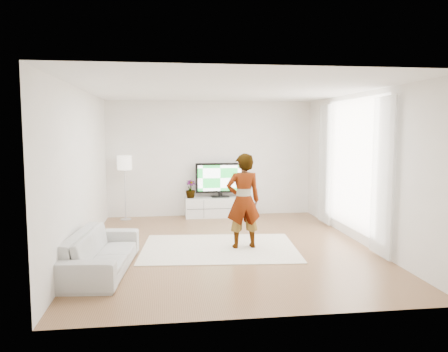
{
  "coord_description": "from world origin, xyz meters",
  "views": [
    {
      "loc": [
        -1.07,
        -7.63,
        2.12
      ],
      "look_at": [
        -0.01,
        0.4,
        1.25
      ],
      "focal_mm": 35.0,
      "sensor_mm": 36.0,
      "label": 1
    }
  ],
  "objects": [
    {
      "name": "floor",
      "position": [
        0.0,
        0.0,
        0.0
      ],
      "size": [
        6.0,
        6.0,
        0.0
      ],
      "primitive_type": "plane",
      "color": "olive",
      "rests_on": "ground"
    },
    {
      "name": "ceiling",
      "position": [
        0.0,
        0.0,
        2.8
      ],
      "size": [
        6.0,
        6.0,
        0.0
      ],
      "primitive_type": "plane",
      "color": "white",
      "rests_on": "wall_back"
    },
    {
      "name": "wall_left",
      "position": [
        -2.5,
        0.0,
        1.4
      ],
      "size": [
        0.02,
        6.0,
        2.8
      ],
      "primitive_type": "cube",
      "color": "white",
      "rests_on": "floor"
    },
    {
      "name": "wall_right",
      "position": [
        2.5,
        0.0,
        1.4
      ],
      "size": [
        0.02,
        6.0,
        2.8
      ],
      "primitive_type": "cube",
      "color": "white",
      "rests_on": "floor"
    },
    {
      "name": "wall_back",
      "position": [
        0.0,
        3.0,
        1.4
      ],
      "size": [
        5.0,
        0.02,
        2.8
      ],
      "primitive_type": "cube",
      "color": "white",
      "rests_on": "floor"
    },
    {
      "name": "wall_front",
      "position": [
        0.0,
        -3.0,
        1.4
      ],
      "size": [
        5.0,
        0.02,
        2.8
      ],
      "primitive_type": "cube",
      "color": "white",
      "rests_on": "floor"
    },
    {
      "name": "window",
      "position": [
        2.48,
        0.3,
        1.45
      ],
      "size": [
        0.01,
        2.6,
        2.5
      ],
      "primitive_type": "cube",
      "color": "white",
      "rests_on": "wall_right"
    },
    {
      "name": "curtain_near",
      "position": [
        2.4,
        -1.0,
        1.35
      ],
      "size": [
        0.04,
        0.7,
        2.6
      ],
      "primitive_type": "cube",
      "color": "white",
      "rests_on": "floor"
    },
    {
      "name": "curtain_far",
      "position": [
        2.4,
        1.6,
        1.35
      ],
      "size": [
        0.04,
        0.7,
        2.6
      ],
      "primitive_type": "cube",
      "color": "white",
      "rests_on": "floor"
    },
    {
      "name": "media_console",
      "position": [
        0.21,
        2.76,
        0.24
      ],
      "size": [
        1.7,
        0.48,
        0.48
      ],
      "color": "silver",
      "rests_on": "floor"
    },
    {
      "name": "television",
      "position": [
        0.21,
        2.79,
        0.93
      ],
      "size": [
        1.19,
        0.23,
        0.83
      ],
      "color": "black",
      "rests_on": "media_console"
    },
    {
      "name": "game_console",
      "position": [
        0.95,
        2.76,
        0.58
      ],
      "size": [
        0.08,
        0.16,
        0.2
      ],
      "rotation": [
        0.0,
        0.0,
        0.24
      ],
      "color": "white",
      "rests_on": "media_console"
    },
    {
      "name": "potted_plant",
      "position": [
        -0.51,
        2.77,
        0.69
      ],
      "size": [
        0.31,
        0.31,
        0.43
      ],
      "primitive_type": "imported",
      "rotation": [
        0.0,
        0.0,
        0.37
      ],
      "color": "#3F7238",
      "rests_on": "media_console"
    },
    {
      "name": "rug",
      "position": [
        -0.16,
        -0.07,
        0.01
      ],
      "size": [
        2.88,
        2.19,
        0.01
      ],
      "primitive_type": "cube",
      "rotation": [
        0.0,
        0.0,
        -0.08
      ],
      "color": "#F0E5CC",
      "rests_on": "floor"
    },
    {
      "name": "player",
      "position": [
        0.27,
        -0.09,
        0.86
      ],
      "size": [
        0.64,
        0.45,
        1.69
      ],
      "primitive_type": "imported",
      "rotation": [
        0.0,
        0.0,
        3.22
      ],
      "color": "#334772",
      "rests_on": "rug"
    },
    {
      "name": "sofa",
      "position": [
        -2.06,
        -1.08,
        0.3
      ],
      "size": [
        0.99,
        2.11,
        0.6
      ],
      "primitive_type": "imported",
      "rotation": [
        0.0,
        0.0,
        1.47
      ],
      "color": "#B7B7B2",
      "rests_on": "floor"
    },
    {
      "name": "floor_lamp",
      "position": [
        -2.05,
        2.7,
        1.28
      ],
      "size": [
        0.34,
        0.34,
        1.51
      ],
      "color": "silver",
      "rests_on": "floor"
    }
  ]
}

